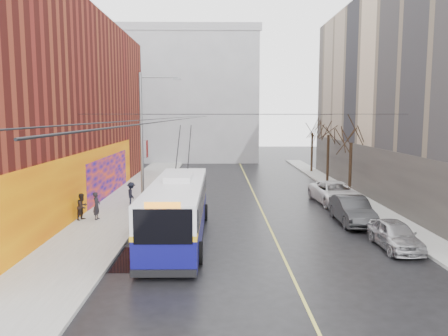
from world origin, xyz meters
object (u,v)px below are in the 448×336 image
object	(u,v)px
streetlight_pole	(144,139)
parked_car_c	(335,193)
tree_mid	(329,127)
pedestrian_a	(97,206)
tree_far	(313,126)
following_car	(181,182)
trolleybus	(178,208)
pedestrian_c	(131,194)
parked_car_a	(395,235)
tree_near	(351,133)
pedestrian_b	(82,207)
parked_car_b	(352,210)

from	to	relation	value
streetlight_pole	parked_car_c	bearing A→B (deg)	12.29
tree_mid	pedestrian_a	size ratio (longest dim) A/B	4.05
tree_far	following_car	size ratio (longest dim) A/B	1.35
trolleybus	parked_car_c	bearing A→B (deg)	39.97
streetlight_pole	pedestrian_c	world-z (taller)	streetlight_pole
parked_car_a	tree_near	bearing A→B (deg)	81.79
tree_far	streetlight_pole	bearing A→B (deg)	-127.12
tree_far	pedestrian_b	xyz separation A→B (m)	(-18.50, -22.33, -4.19)
tree_far	tree_mid	bearing A→B (deg)	-90.00
parked_car_b	parked_car_a	bearing A→B (deg)	-83.04
following_car	pedestrian_a	bearing A→B (deg)	-106.94
tree_near	tree_far	distance (m)	14.00
parked_car_a	pedestrian_b	bearing A→B (deg)	161.77
streetlight_pole	tree_mid	size ratio (longest dim) A/B	1.35
tree_mid	parked_car_c	xyz separation A→B (m)	(-2.00, -10.14, -4.47)
tree_mid	pedestrian_b	bearing A→B (deg)	-140.35
trolleybus	following_car	bearing A→B (deg)	94.25
tree_mid	pedestrian_b	distance (m)	24.41
tree_mid	following_car	world-z (taller)	tree_mid
tree_mid	parked_car_c	bearing A→B (deg)	-101.16
following_car	tree_far	bearing A→B (deg)	46.83
tree_far	following_car	distance (m)	18.55
tree_near	parked_car_b	distance (m)	10.13
streetlight_pole	tree_near	xyz separation A→B (m)	(15.14, 6.00, 0.13)
parked_car_a	pedestrian_a	distance (m)	16.62
pedestrian_a	pedestrian_b	xyz separation A→B (m)	(-0.83, -0.08, -0.03)
tree_near	pedestrian_c	distance (m)	17.39
tree_mid	parked_car_b	xyz separation A→B (m)	(-2.54, -15.87, -4.46)
tree_near	pedestrian_b	xyz separation A→B (m)	(-18.50, -8.33, -4.03)
trolleybus	following_car	world-z (taller)	trolleybus
pedestrian_c	parked_car_c	bearing A→B (deg)	-106.98
pedestrian_b	following_car	bearing A→B (deg)	-5.60
tree_near	trolleybus	world-z (taller)	tree_near
parked_car_b	parked_car_c	size ratio (longest dim) A/B	0.85
parked_car_a	pedestrian_b	size ratio (longest dim) A/B	2.53
tree_near	tree_mid	size ratio (longest dim) A/B	0.96
parked_car_b	pedestrian_b	size ratio (longest dim) A/B	3.01
tree_mid	tree_near	bearing A→B (deg)	-90.00
following_car	parked_car_a	bearing A→B (deg)	-48.77
tree_mid	following_car	bearing A→B (deg)	-159.74
tree_near	pedestrian_c	bearing A→B (deg)	-165.95
pedestrian_b	pedestrian_c	xyz separation A→B (m)	(2.08, 4.22, 0.01)
streetlight_pole	parked_car_c	size ratio (longest dim) A/B	1.59
tree_far	pedestrian_b	world-z (taller)	tree_far
tree_near	following_car	world-z (taller)	tree_near
tree_far	parked_car_c	distance (m)	17.79
tree_near	parked_car_a	world-z (taller)	tree_near
parked_car_a	following_car	size ratio (longest dim) A/B	0.83
parked_car_a	trolleybus	bearing A→B (deg)	169.77
parked_car_b	following_car	distance (m)	15.44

